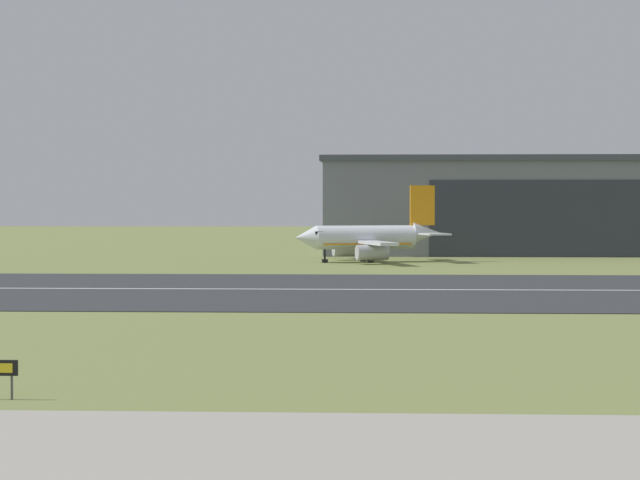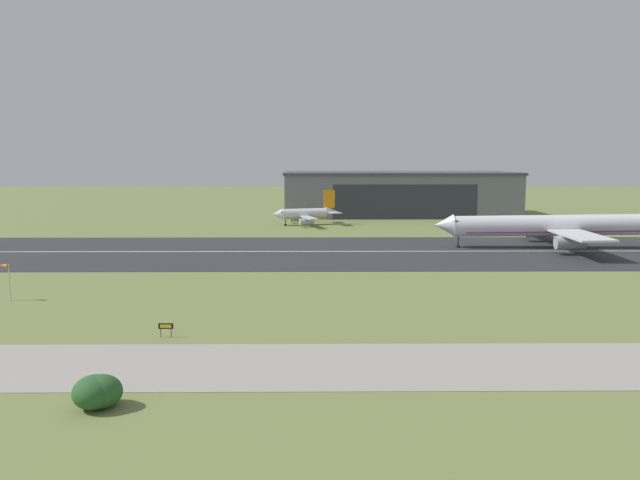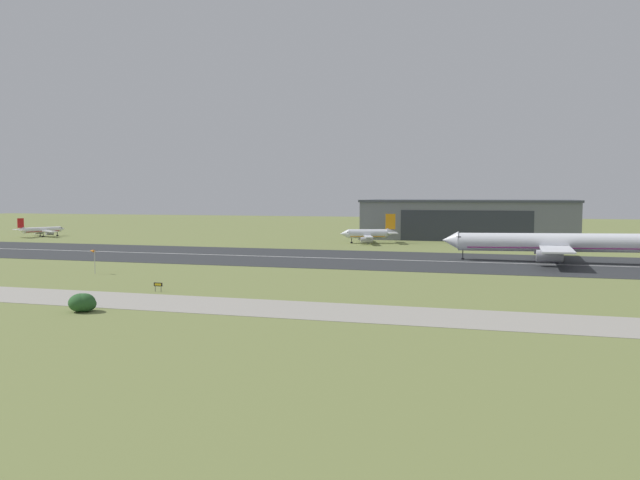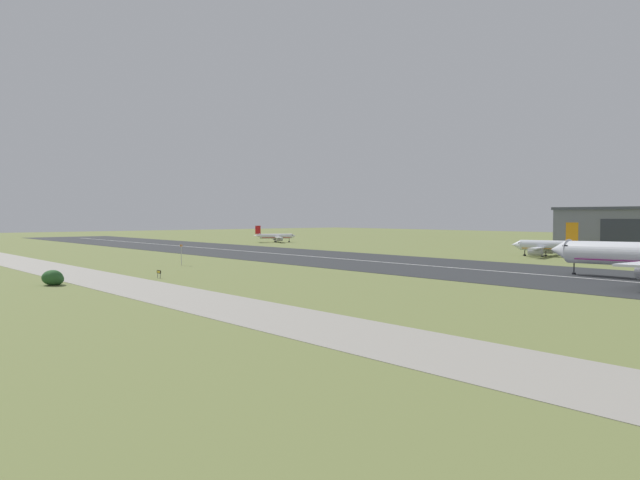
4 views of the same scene
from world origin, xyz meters
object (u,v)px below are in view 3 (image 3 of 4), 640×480
airplane_landing (560,243)px  airplane_parked_centre (368,234)px  shrub_clump (83,303)px  airplane_parked_west (41,230)px  windsock_pole (92,252)px  runway_sign (158,285)px

airplane_landing → airplane_parked_centre: airplane_landing is taller
airplane_landing → shrub_clump: 115.56m
airplane_parked_west → windsock_pole: airplane_parked_west is taller
runway_sign → airplane_parked_west: bearing=136.4°
airplane_parked_west → airplane_parked_centre: (135.21, 3.12, 0.50)m
runway_sign → airplane_landing: bearing=43.7°
windsock_pole → shrub_clump: bearing=-55.7°
airplane_parked_west → runway_sign: 167.83m
windsock_pole → runway_sign: 33.08m
airplane_parked_centre → windsock_pole: bearing=-112.1°
airplane_landing → airplane_parked_centre: size_ratio=2.41×
airplane_parked_centre → windsock_pole: size_ratio=4.68×
airplane_parked_west → airplane_parked_centre: size_ratio=0.83×
airplane_landing → runway_sign: (-72.60, -69.50, -3.78)m
airplane_parked_centre → runway_sign: size_ratio=14.78×
shrub_clump → windsock_pole: (-26.32, 38.57, 3.33)m
airplane_parked_west → runway_sign: bearing=-43.6°
airplane_landing → shrub_clump: bearing=-129.4°
shrub_clump → runway_sign: shrub_clump is taller
airplane_parked_centre → shrub_clump: airplane_parked_centre is taller
shrub_clump → windsock_pole: 46.81m
runway_sign → windsock_pole: bearing=145.2°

